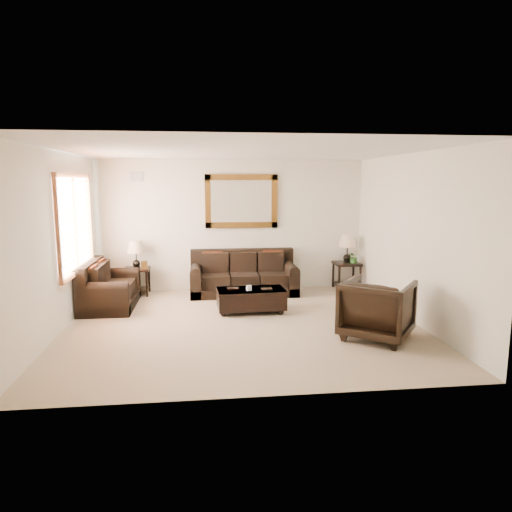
{
  "coord_description": "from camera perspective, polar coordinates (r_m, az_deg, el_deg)",
  "views": [
    {
      "loc": [
        -0.59,
        -6.96,
        2.22
      ],
      "look_at": [
        0.29,
        0.6,
        1.0
      ],
      "focal_mm": 32.0,
      "sensor_mm": 36.0,
      "label": 1
    }
  ],
  "objects": [
    {
      "name": "armchair",
      "position": [
        6.81,
        14.92,
        -6.1
      ],
      "size": [
        1.25,
        1.24,
        0.94
      ],
      "primitive_type": "imported",
      "rotation": [
        0.0,
        0.0,
        2.49
      ],
      "color": "black",
      "rests_on": "floor"
    },
    {
      "name": "loveseat",
      "position": [
        8.68,
        -18.13,
        -4.09
      ],
      "size": [
        0.89,
        1.49,
        0.84
      ],
      "rotation": [
        0.0,
        0.0,
        1.57
      ],
      "color": "black",
      "rests_on": "room"
    },
    {
      "name": "end_table_right",
      "position": [
        9.75,
        11.33,
        0.26
      ],
      "size": [
        0.52,
        0.52,
        1.15
      ],
      "color": "black",
      "rests_on": "room"
    },
    {
      "name": "potted_plant",
      "position": [
        9.71,
        12.13,
        -0.25
      ],
      "size": [
        0.33,
        0.35,
        0.21
      ],
      "primitive_type": "imported",
      "rotation": [
        0.0,
        0.0,
        0.4
      ],
      "color": "#27521C",
      "rests_on": "end_table_right"
    },
    {
      "name": "sofa",
      "position": [
        9.28,
        -1.58,
        -2.76
      ],
      "size": [
        2.13,
        0.92,
        0.87
      ],
      "color": "black",
      "rests_on": "room"
    },
    {
      "name": "coffee_table",
      "position": [
        7.97,
        -0.63,
        -5.23
      ],
      "size": [
        1.21,
        0.69,
        0.5
      ],
      "rotation": [
        0.0,
        0.0,
        0.05
      ],
      "color": "black",
      "rests_on": "room"
    },
    {
      "name": "mirror",
      "position": [
        9.47,
        -1.83,
        6.85
      ],
      "size": [
        1.5,
        0.06,
        1.1
      ],
      "color": "#452B0D",
      "rests_on": "room"
    },
    {
      "name": "air_vent",
      "position": [
        9.54,
        -14.72,
        9.58
      ],
      "size": [
        0.25,
        0.02,
        0.18
      ],
      "primitive_type": "cube",
      "color": "#999999",
      "rests_on": "room"
    },
    {
      "name": "end_table_left",
      "position": [
        9.39,
        -14.72,
        -0.44
      ],
      "size": [
        0.5,
        0.5,
        1.09
      ],
      "color": "black",
      "rests_on": "room"
    },
    {
      "name": "room",
      "position": [
        7.04,
        -1.76,
        1.98
      ],
      "size": [
        5.51,
        5.01,
        2.71
      ],
      "color": "gray",
      "rests_on": "ground"
    },
    {
      "name": "window",
      "position": [
        8.17,
        -21.6,
        3.75
      ],
      "size": [
        0.07,
        1.96,
        1.66
      ],
      "color": "white",
      "rests_on": "room"
    }
  ]
}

